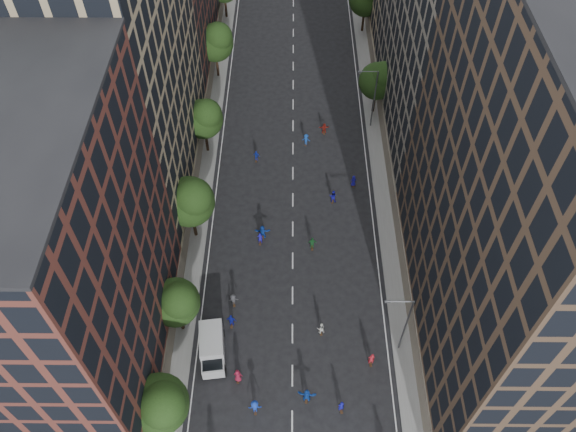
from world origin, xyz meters
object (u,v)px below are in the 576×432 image
Objects in this scene: cargo_van at (212,348)px; skater_1 at (341,406)px; streetlamp_far at (373,96)px; streetlamp_near at (404,323)px.

skater_1 is at bearing -31.04° from cargo_van.
streetlamp_far reaches higher than skater_1.
streetlamp_near is at bearing -4.58° from cargo_van.
streetlamp_near is 5.47× the size of skater_1.
cargo_van is at bearing -40.85° from skater_1.
cargo_van is at bearing -177.24° from streetlamp_near.
streetlamp_near is 33.00m from streetlamp_far.
skater_1 is (-5.87, -6.28, -4.34)m from streetlamp_near.
streetlamp_far is at bearing 54.44° from cargo_van.
streetlamp_near is at bearing -150.22° from skater_1.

